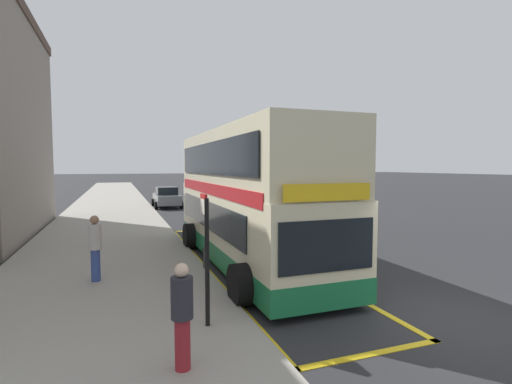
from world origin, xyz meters
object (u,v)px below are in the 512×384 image
parked_car_grey_ahead (200,183)px  pedestrian_further_back (182,312)px  double_decker_bus (247,202)px  parked_car_grey_across (167,197)px  pedestrian_waiting_near_sign (95,245)px  parked_car_white_behind (235,190)px  parked_car_navy_kerbside (272,205)px  bus_stop_sign (206,248)px

parked_car_grey_ahead → pedestrian_further_back: 48.52m
double_decker_bus → parked_car_grey_across: size_ratio=2.45×
pedestrian_waiting_near_sign → pedestrian_further_back: bearing=-74.5°
double_decker_bus → pedestrian_further_back: (-3.18, -6.24, -1.03)m
parked_car_grey_across → parked_car_white_behind: bearing=40.0°
double_decker_bus → parked_car_navy_kerbside: double_decker_bus is taller
parked_car_white_behind → pedestrian_waiting_near_sign: (-11.81, -25.74, 0.32)m
parked_car_grey_ahead → pedestrian_further_back: size_ratio=2.54×
double_decker_bus → pedestrian_waiting_near_sign: double_decker_bus is taller
parked_car_grey_ahead → parked_car_navy_kerbside: (-1.83, -30.94, 0.00)m
parked_car_grey_ahead → bus_stop_sign: bearing=-99.7°
bus_stop_sign → parked_car_grey_ahead: bearing=78.4°
double_decker_bus → bus_stop_sign: size_ratio=4.01×
parked_car_white_behind → parked_car_grey_ahead: same height
double_decker_bus → pedestrian_waiting_near_sign: 4.84m
parked_car_grey_ahead → parked_car_grey_across: bearing=-106.0°
parked_car_white_behind → parked_car_grey_across: 9.86m
bus_stop_sign → pedestrian_waiting_near_sign: 4.42m
parked_car_grey_across → pedestrian_waiting_near_sign: bearing=-102.4°
parked_car_navy_kerbside → bus_stop_sign: bearing=63.6°
parked_car_navy_kerbside → parked_car_grey_across: size_ratio=1.00×
parked_car_grey_across → pedestrian_further_back: size_ratio=2.54×
double_decker_bus → bus_stop_sign: 5.34m
parked_car_navy_kerbside → pedestrian_further_back: pedestrian_further_back is taller
bus_stop_sign → pedestrian_further_back: bus_stop_sign is taller
bus_stop_sign → parked_car_navy_kerbside: bus_stop_sign is taller
parked_car_white_behind → double_decker_bus: bearing=-106.3°
parked_car_grey_ahead → pedestrian_further_back: pedestrian_further_back is taller
bus_stop_sign → pedestrian_further_back: (-0.72, -1.52, -0.63)m
parked_car_navy_kerbside → pedestrian_further_back: (-8.33, -16.51, 0.24)m
parked_car_grey_across → parked_car_grey_ahead: bearing=72.0°
pedestrian_waiting_near_sign → bus_stop_sign: bearing=-59.9°
pedestrian_further_back → pedestrian_waiting_near_sign: bearing=105.5°
double_decker_bus → bus_stop_sign: bearing=-117.5°
parked_car_grey_across → pedestrian_waiting_near_sign: 19.87m
parked_car_navy_kerbside → pedestrian_further_back: 18.49m
pedestrian_waiting_near_sign → pedestrian_further_back: (1.48, -5.31, -0.08)m
parked_car_white_behind → bus_stop_sign: bearing=-108.3°
double_decker_bus → parked_car_navy_kerbside: 11.55m
bus_stop_sign → parked_car_navy_kerbside: 16.83m
bus_stop_sign → parked_car_white_behind: (9.61, 29.54, -0.87)m
double_decker_bus → pedestrian_further_back: size_ratio=6.23×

